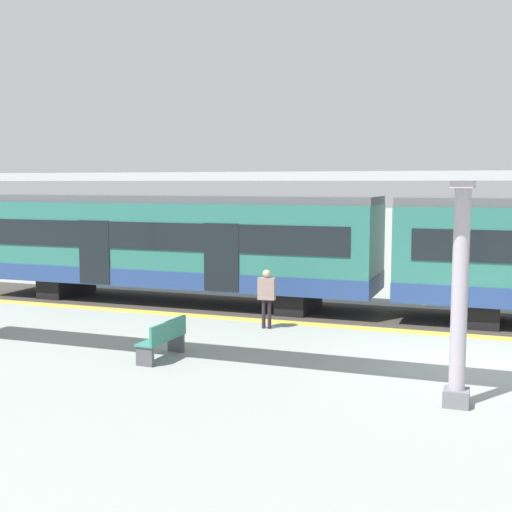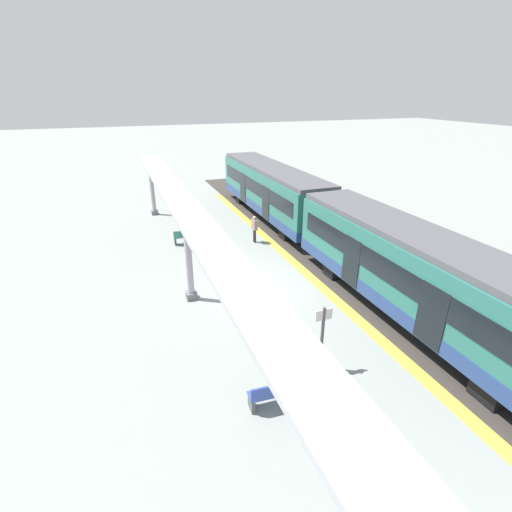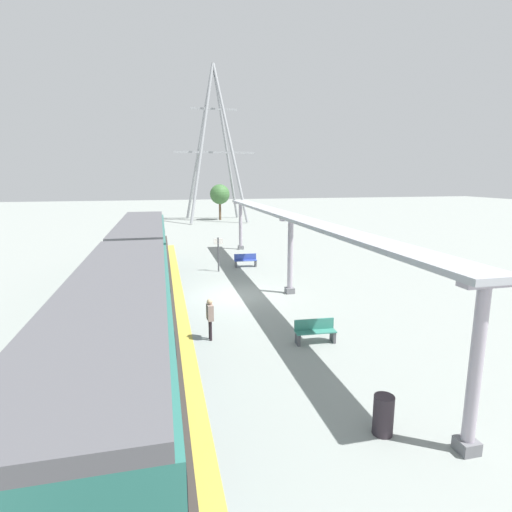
{
  "view_description": "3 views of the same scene",
  "coord_description": "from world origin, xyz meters",
  "px_view_note": "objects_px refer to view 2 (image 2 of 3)",
  "views": [
    {
      "loc": [
        14.6,
        0.43,
        3.89
      ],
      "look_at": [
        0.1,
        -4.84,
        2.19
      ],
      "focal_mm": 47.05,
      "sensor_mm": 36.0,
      "label": 1
    },
    {
      "loc": [
        5.11,
        13.91,
        8.1
      ],
      "look_at": [
        -0.06,
        0.15,
        1.66
      ],
      "focal_mm": 26.64,
      "sensor_mm": 36.0,
      "label": 2
    },
    {
      "loc": [
        -3.61,
        -19.49,
        5.99
      ],
      "look_at": [
        1.13,
        0.7,
        1.89
      ],
      "focal_mm": 28.3,
      "sensor_mm": 36.0,
      "label": 3
    }
  ],
  "objects_px": {
    "passenger_waiting_near_edge": "(255,226)",
    "train_near_carriage": "(271,191)",
    "bench_near_end": "(276,393)",
    "trash_bin": "(178,209)",
    "train_far_carriage": "(415,276)",
    "canopy_pillar_second": "(188,256)",
    "bench_mid_platform": "(187,237)",
    "canopy_pillar_nearest": "(152,187)",
    "platform_info_sign": "(322,332)"
  },
  "relations": [
    {
      "from": "trash_bin",
      "to": "passenger_waiting_near_edge",
      "type": "relative_size",
      "value": 0.61
    },
    {
      "from": "train_near_carriage",
      "to": "passenger_waiting_near_edge",
      "type": "distance_m",
      "value": 5.0
    },
    {
      "from": "passenger_waiting_near_edge",
      "to": "trash_bin",
      "type": "bearing_deg",
      "value": -63.29
    },
    {
      "from": "bench_near_end",
      "to": "platform_info_sign",
      "type": "distance_m",
      "value": 2.36
    },
    {
      "from": "train_far_carriage",
      "to": "bench_near_end",
      "type": "height_order",
      "value": "train_far_carriage"
    },
    {
      "from": "train_far_carriage",
      "to": "canopy_pillar_second",
      "type": "bearing_deg",
      "value": -30.62
    },
    {
      "from": "canopy_pillar_nearest",
      "to": "platform_info_sign",
      "type": "relative_size",
      "value": 1.78
    },
    {
      "from": "train_far_carriage",
      "to": "platform_info_sign",
      "type": "xyz_separation_m",
      "value": [
        4.59,
        1.29,
        -0.5
      ]
    },
    {
      "from": "trash_bin",
      "to": "train_far_carriage",
      "type": "bearing_deg",
      "value": 110.52
    },
    {
      "from": "canopy_pillar_nearest",
      "to": "trash_bin",
      "type": "xyz_separation_m",
      "value": [
        -1.47,
        1.01,
        -1.5
      ]
    },
    {
      "from": "canopy_pillar_nearest",
      "to": "bench_mid_platform",
      "type": "relative_size",
      "value": 2.58
    },
    {
      "from": "canopy_pillar_second",
      "to": "platform_info_sign",
      "type": "distance_m",
      "value": 6.47
    },
    {
      "from": "train_far_carriage",
      "to": "canopy_pillar_nearest",
      "type": "height_order",
      "value": "canopy_pillar_nearest"
    },
    {
      "from": "canopy_pillar_nearest",
      "to": "passenger_waiting_near_edge",
      "type": "xyz_separation_m",
      "value": [
        -4.76,
        7.54,
        -0.99
      ]
    },
    {
      "from": "canopy_pillar_second",
      "to": "train_near_carriage",
      "type": "bearing_deg",
      "value": -129.09
    },
    {
      "from": "canopy_pillar_second",
      "to": "trash_bin",
      "type": "xyz_separation_m",
      "value": [
        -1.47,
        -11.69,
        -1.5
      ]
    },
    {
      "from": "bench_near_end",
      "to": "trash_bin",
      "type": "relative_size",
      "value": 1.58
    },
    {
      "from": "train_near_carriage",
      "to": "canopy_pillar_second",
      "type": "relative_size",
      "value": 3.35
    },
    {
      "from": "train_far_carriage",
      "to": "canopy_pillar_nearest",
      "type": "distance_m",
      "value": 18.71
    },
    {
      "from": "bench_near_end",
      "to": "train_far_carriage",
      "type": "bearing_deg",
      "value": -160.85
    },
    {
      "from": "passenger_waiting_near_edge",
      "to": "train_near_carriage",
      "type": "bearing_deg",
      "value": -123.88
    },
    {
      "from": "train_far_carriage",
      "to": "canopy_pillar_second",
      "type": "xyz_separation_m",
      "value": [
        7.51,
        -4.44,
        0.15
      ]
    },
    {
      "from": "train_far_carriage",
      "to": "bench_near_end",
      "type": "distance_m",
      "value": 7.07
    },
    {
      "from": "canopy_pillar_second",
      "to": "platform_info_sign",
      "type": "xyz_separation_m",
      "value": [
        -2.92,
        5.74,
        -0.66
      ]
    },
    {
      "from": "train_far_carriage",
      "to": "passenger_waiting_near_edge",
      "type": "bearing_deg",
      "value": -74.02
    },
    {
      "from": "train_near_carriage",
      "to": "canopy_pillar_second",
      "type": "height_order",
      "value": "canopy_pillar_second"
    },
    {
      "from": "passenger_waiting_near_edge",
      "to": "canopy_pillar_second",
      "type": "bearing_deg",
      "value": 47.26
    },
    {
      "from": "train_far_carriage",
      "to": "platform_info_sign",
      "type": "bearing_deg",
      "value": 15.75
    },
    {
      "from": "train_near_carriage",
      "to": "canopy_pillar_nearest",
      "type": "xyz_separation_m",
      "value": [
        7.51,
        -3.45,
        0.15
      ]
    },
    {
      "from": "bench_near_end",
      "to": "passenger_waiting_near_edge",
      "type": "xyz_separation_m",
      "value": [
        -3.8,
        -11.87,
        0.55
      ]
    },
    {
      "from": "platform_info_sign",
      "to": "canopy_pillar_second",
      "type": "bearing_deg",
      "value": -63.03
    },
    {
      "from": "train_far_carriage",
      "to": "bench_mid_platform",
      "type": "bearing_deg",
      "value": -58.98
    },
    {
      "from": "train_far_carriage",
      "to": "bench_mid_platform",
      "type": "relative_size",
      "value": 8.63
    },
    {
      "from": "canopy_pillar_nearest",
      "to": "platform_info_sign",
      "type": "height_order",
      "value": "canopy_pillar_nearest"
    },
    {
      "from": "canopy_pillar_second",
      "to": "bench_mid_platform",
      "type": "height_order",
      "value": "canopy_pillar_second"
    },
    {
      "from": "bench_mid_platform",
      "to": "trash_bin",
      "type": "height_order",
      "value": "trash_bin"
    },
    {
      "from": "canopy_pillar_nearest",
      "to": "bench_mid_platform",
      "type": "bearing_deg",
      "value": 99.4
    },
    {
      "from": "passenger_waiting_near_edge",
      "to": "train_far_carriage",
      "type": "bearing_deg",
      "value": 105.98
    },
    {
      "from": "platform_info_sign",
      "to": "train_near_carriage",
      "type": "bearing_deg",
      "value": -107.03
    },
    {
      "from": "train_near_carriage",
      "to": "bench_near_end",
      "type": "distance_m",
      "value": 17.31
    },
    {
      "from": "train_near_carriage",
      "to": "bench_near_end",
      "type": "height_order",
      "value": "train_near_carriage"
    },
    {
      "from": "canopy_pillar_second",
      "to": "bench_mid_platform",
      "type": "xyz_separation_m",
      "value": [
        -1.06,
        -6.27,
        -1.54
      ]
    },
    {
      "from": "bench_near_end",
      "to": "trash_bin",
      "type": "xyz_separation_m",
      "value": [
        -0.51,
        -18.4,
        0.04
      ]
    },
    {
      "from": "bench_near_end",
      "to": "trash_bin",
      "type": "height_order",
      "value": "trash_bin"
    },
    {
      "from": "train_far_carriage",
      "to": "platform_info_sign",
      "type": "height_order",
      "value": "train_far_carriage"
    },
    {
      "from": "train_far_carriage",
      "to": "platform_info_sign",
      "type": "relative_size",
      "value": 5.96
    },
    {
      "from": "trash_bin",
      "to": "platform_info_sign",
      "type": "relative_size",
      "value": 0.44
    },
    {
      "from": "train_near_carriage",
      "to": "passenger_waiting_near_edge",
      "type": "xyz_separation_m",
      "value": [
        2.75,
        4.09,
        -0.84
      ]
    },
    {
      "from": "canopy_pillar_nearest",
      "to": "passenger_waiting_near_edge",
      "type": "bearing_deg",
      "value": 122.26
    },
    {
      "from": "bench_mid_platform",
      "to": "trash_bin",
      "type": "distance_m",
      "value": 5.43
    }
  ]
}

